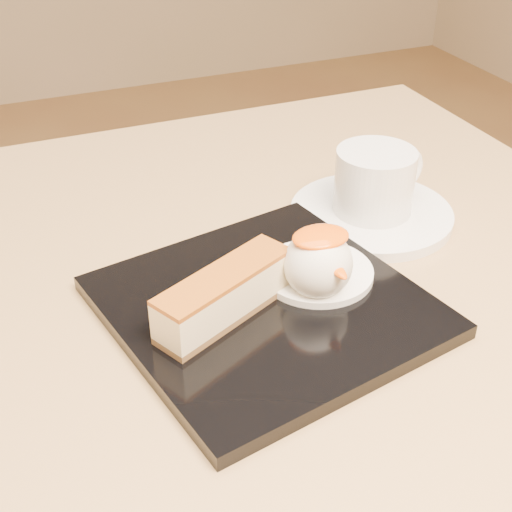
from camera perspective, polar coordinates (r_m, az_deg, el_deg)
name	(u,v)px	position (r m, az deg, el deg)	size (l,w,h in m)	color
table	(238,469)	(0.64, -1.46, -16.68)	(0.80, 0.80, 0.72)	black
dessert_plate	(266,307)	(0.54, 0.81, -4.06)	(0.22, 0.22, 0.01)	black
cheesecake	(225,295)	(0.51, -2.53, -3.10)	(0.12, 0.08, 0.04)	brown
cream_smear	(316,272)	(0.57, 4.86, -1.30)	(0.09, 0.09, 0.01)	white
ice_cream_scoop	(318,264)	(0.54, 4.98, -0.63)	(0.05, 0.05, 0.05)	white
mango_sauce	(321,237)	(0.53, 5.19, 1.53)	(0.04, 0.03, 0.01)	#FF5B08
mint_sprig	(270,259)	(0.57, 1.13, -0.27)	(0.04, 0.03, 0.00)	#297E34
saucer	(371,214)	(0.67, 9.19, 3.32)	(0.15, 0.15, 0.01)	white
coffee_cup	(376,180)	(0.66, 9.58, 6.05)	(0.10, 0.07, 0.06)	white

